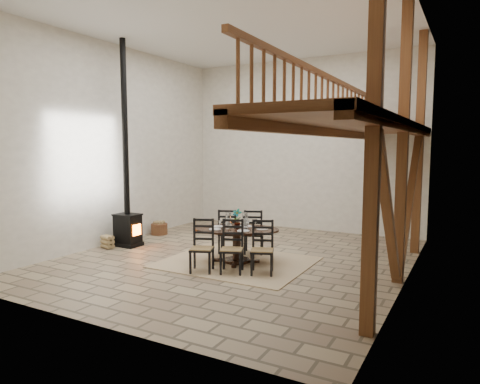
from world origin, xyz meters
The scene contains 7 objects.
ground centered at (0.00, 0.00, 0.00)m, with size 8.00×8.00×0.00m, color #9C8968.
room_shell centered at (1.19, 0.00, 3.01)m, with size 7.02×8.02×5.01m.
rug centered at (0.18, -0.27, 0.01)m, with size 3.00×2.50×0.02m, color tan.
dining_table centered at (0.22, -0.37, 0.41)m, with size 2.14×2.33×1.15m.
wood_stove centered at (-2.94, -0.22, 1.14)m, with size 0.62×0.48×5.00m.
log_basket centered at (-3.17, 1.27, 0.16)m, with size 0.46×0.46×0.38m.
log_stack centered at (-3.19, -0.65, 0.16)m, with size 0.34×0.27×0.32m.
Camera 1 is at (4.50, -8.01, 2.44)m, focal length 32.00 mm.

